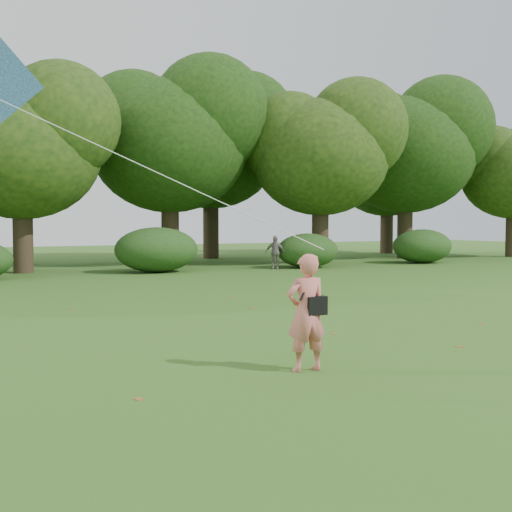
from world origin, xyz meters
name	(u,v)px	position (x,y,z in m)	size (l,w,h in m)	color
ground	(337,365)	(0.00, 0.00, 0.00)	(100.00, 100.00, 0.00)	#265114
man_kite_flyer	(306,313)	(-0.60, -0.12, 0.82)	(0.60, 0.39, 1.64)	#DE7068
bystander_right	(275,252)	(8.25, 17.29, 0.74)	(0.87, 0.36, 1.48)	gray
crossbody_bag	(315,305)	(-0.48, -0.15, 0.93)	(0.43, 0.20, 0.68)	black
tree_line	(96,147)	(1.67, 22.88, 5.60)	(54.70, 15.30, 9.48)	#3A2D1E
shrub_band	(66,254)	(-0.72, 17.60, 0.86)	(39.15, 3.22, 1.88)	#264919
fallen_leaves	(248,315)	(1.01, 5.08, 0.01)	(11.52, 11.44, 0.01)	brown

